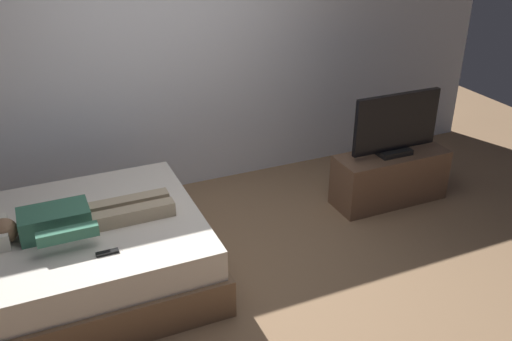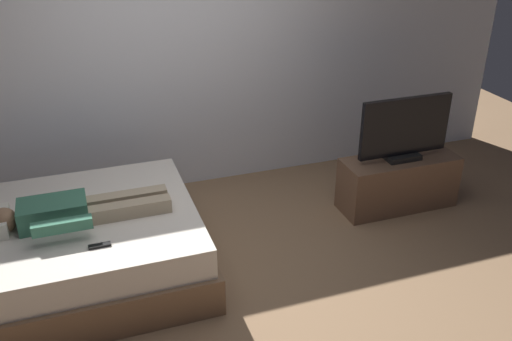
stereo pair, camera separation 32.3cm
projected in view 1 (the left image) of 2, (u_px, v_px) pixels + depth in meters
The scene contains 7 objects.
ground_plane at pixel (236, 284), 4.30m from camera, with size 10.00×10.00×0.00m, color #8C6B4C.
back_wall at pixel (203, 46), 5.26m from camera, with size 6.40×0.10×2.80m, color silver.
bed at pixel (76, 257), 4.16m from camera, with size 1.93×1.61×0.54m.
person at pixel (74, 219), 3.96m from camera, with size 1.26×0.46×0.18m.
remote at pixel (107, 253), 3.72m from camera, with size 0.15×0.04×0.02m, color black.
tv_stand at pixel (390, 177), 5.35m from camera, with size 1.10×0.40×0.50m, color brown.
tv at pixel (396, 126), 5.11m from camera, with size 0.88×0.20×0.59m.
Camera 1 is at (-1.25, -3.22, 2.71)m, focal length 39.16 mm.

